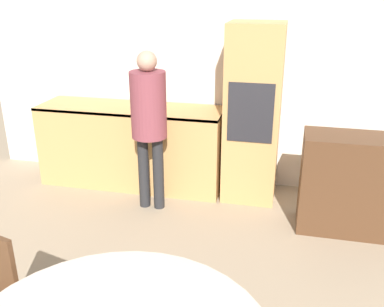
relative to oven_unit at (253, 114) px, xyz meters
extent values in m
cube|color=silver|center=(-0.25, 0.34, 0.37)|extent=(6.04, 0.05, 2.60)
cube|color=tan|center=(-1.37, -0.01, -0.47)|extent=(2.10, 0.60, 0.93)
cube|color=black|center=(-1.37, -0.01, -0.02)|extent=(2.10, 0.60, 0.03)
cube|color=tan|center=(0.00, 0.00, 0.00)|extent=(0.56, 0.58, 1.87)
cube|color=#28282D|center=(0.00, -0.29, 0.09)|extent=(0.45, 0.01, 0.60)
cube|color=#51331E|center=(1.02, -0.53, -0.46)|extent=(0.99, 0.45, 0.94)
cylinder|color=#262628|center=(-1.05, -0.52, -0.54)|extent=(0.11, 0.11, 0.79)
cylinder|color=#262628|center=(-0.89, -0.52, -0.54)|extent=(0.11, 0.11, 0.79)
cylinder|color=brown|center=(-0.97, -0.52, 0.18)|extent=(0.35, 0.35, 0.65)
sphere|color=tan|center=(-0.97, -0.52, 0.60)|extent=(0.19, 0.19, 0.19)
camera|label=1|loc=(0.35, -4.37, 1.26)|focal=40.00mm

